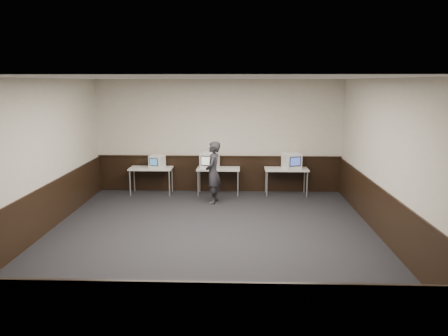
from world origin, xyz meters
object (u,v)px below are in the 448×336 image
(desk_left, at_px, (151,170))
(desk_center, at_px, (218,171))
(emac_center, at_px, (210,160))
(emac_right, at_px, (292,161))
(desk_right, at_px, (286,171))
(person, at_px, (213,173))
(emac_left, at_px, (157,162))

(desk_left, xyz_separation_m, desk_center, (1.90, 0.00, 0.00))
(emac_center, xyz_separation_m, emac_right, (2.28, -0.02, -0.00))
(desk_right, bearing_deg, emac_center, 180.00)
(emac_right, relative_size, person, 0.35)
(emac_left, bearing_deg, desk_center, 19.67)
(desk_right, xyz_separation_m, emac_left, (-3.62, -0.02, 0.25))
(desk_right, bearing_deg, desk_left, 180.00)
(desk_center, distance_m, emac_left, 1.74)
(desk_left, bearing_deg, emac_right, -0.25)
(desk_left, distance_m, emac_center, 1.68)
(desk_center, xyz_separation_m, person, (-0.09, -0.90, 0.13))
(person, bearing_deg, emac_left, -112.25)
(emac_center, bearing_deg, emac_left, -161.12)
(desk_center, height_order, emac_center, emac_center)
(desk_right, xyz_separation_m, emac_right, (0.14, -0.02, 0.29))
(emac_center, distance_m, person, 0.93)
(desk_right, height_order, emac_right, emac_right)
(desk_left, relative_size, desk_center, 1.00)
(emac_right, bearing_deg, person, -175.26)
(desk_center, bearing_deg, emac_center, 180.00)
(emac_left, relative_size, person, 0.29)
(desk_center, distance_m, emac_right, 2.06)
(desk_center, bearing_deg, emac_right, -0.48)
(desk_left, bearing_deg, desk_center, 0.00)
(desk_center, distance_m, emac_center, 0.38)
(emac_left, bearing_deg, person, -9.38)
(emac_right, bearing_deg, desk_center, 161.75)
(desk_right, xyz_separation_m, emac_center, (-2.14, 0.00, 0.29))
(emac_center, bearing_deg, emac_right, 17.80)
(emac_left, xyz_separation_m, emac_center, (1.48, 0.02, 0.04))
(emac_center, bearing_deg, person, -62.24)
(desk_left, height_order, desk_center, same)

